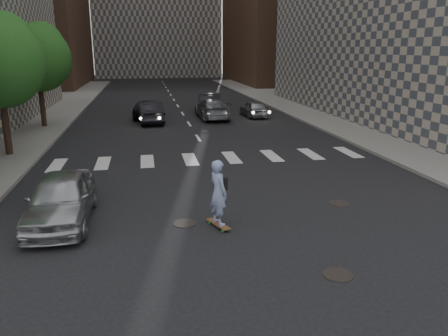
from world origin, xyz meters
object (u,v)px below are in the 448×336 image
object	(u,v)px
tree_c	(38,55)
traffic_car_b	(212,109)
traffic_car_d	(254,108)
traffic_car_a	(149,112)
silver_sedan	(61,199)
traffic_car_c	(149,109)
skateboarder	(218,193)
traffic_car_e	(209,103)

from	to	relation	value
tree_c	traffic_car_b	bearing A→B (deg)	9.35
tree_c	traffic_car_d	distance (m)	15.37
traffic_car_b	tree_c	bearing A→B (deg)	7.89
traffic_car_a	traffic_car_d	distance (m)	8.00
traffic_car_d	traffic_car_b	bearing A→B (deg)	3.28
silver_sedan	traffic_car_c	bearing A→B (deg)	82.42
skateboarder	traffic_car_c	size ratio (longest dim) A/B	0.44
traffic_car_e	skateboarder	bearing A→B (deg)	88.77
traffic_car_b	traffic_car_d	bearing A→B (deg)	-175.09
traffic_car_b	traffic_car_c	world-z (taller)	traffic_car_b
tree_c	traffic_car_d	size ratio (longest dim) A/B	1.77
traffic_car_b	traffic_car_c	bearing A→B (deg)	-19.46
skateboarder	silver_sedan	size ratio (longest dim) A/B	0.47
silver_sedan	traffic_car_b	distance (m)	20.46
traffic_car_b	silver_sedan	bearing A→B (deg)	66.90
silver_sedan	skateboarder	bearing A→B (deg)	-14.62
traffic_car_c	traffic_car_e	world-z (taller)	traffic_car_e
tree_c	traffic_car_e	size ratio (longest dim) A/B	1.35
skateboarder	traffic_car_a	size ratio (longest dim) A/B	0.45
silver_sedan	tree_c	bearing A→B (deg)	103.16
tree_c	traffic_car_a	xyz separation A→B (m)	(6.79, 0.86, -3.90)
tree_c	silver_sedan	bearing A→B (deg)	-77.29
traffic_car_b	traffic_car_d	xyz separation A→B (m)	(3.25, 0.36, -0.11)
tree_c	traffic_car_c	world-z (taller)	tree_c
skateboarder	traffic_car_e	xyz separation A→B (m)	(3.17, 23.22, -0.26)
tree_c	traffic_car_d	bearing A→B (deg)	8.69
tree_c	skateboarder	bearing A→B (deg)	-65.38
skateboarder	traffic_car_d	world-z (taller)	skateboarder
traffic_car_a	tree_c	bearing A→B (deg)	1.63
traffic_car_b	traffic_car_c	size ratio (longest dim) A/B	1.10
traffic_car_d	traffic_car_c	bearing A→B (deg)	-11.35
skateboarder	traffic_car_a	distance (m)	19.30
traffic_car_a	traffic_car_d	world-z (taller)	traffic_car_a
silver_sedan	traffic_car_d	bearing A→B (deg)	61.31
traffic_car_c	traffic_car_e	bearing A→B (deg)	-160.08
skateboarder	traffic_car_d	distance (m)	21.53
silver_sedan	traffic_car_e	xyz separation A→B (m)	(7.72, 22.00, 0.06)
traffic_car_c	traffic_car_b	bearing A→B (deg)	164.95
traffic_car_d	traffic_car_e	size ratio (longest dim) A/B	0.76
silver_sedan	traffic_car_b	size ratio (longest dim) A/B	0.85
silver_sedan	traffic_car_c	xyz separation A→B (m)	(2.89, 20.53, -0.09)
traffic_car_e	traffic_car_c	bearing A→B (deg)	23.52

